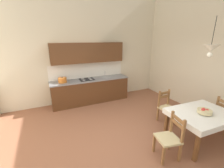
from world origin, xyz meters
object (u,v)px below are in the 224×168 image
(pendant_lamp, at_px, (211,48))
(dining_chair_tv_side, at_px, (170,138))
(kitchen_cabinetry, at_px, (90,80))
(dining_table, at_px, (201,117))
(fruit_bowl, at_px, (204,111))
(dining_chair_kitchen_side, at_px, (167,108))

(pendant_lamp, bearing_deg, dining_chair_tv_side, -169.88)
(kitchen_cabinetry, bearing_deg, dining_chair_tv_side, -79.94)
(kitchen_cabinetry, relative_size, dining_table, 2.02)
(kitchen_cabinetry, bearing_deg, fruit_bowl, -64.89)
(dining_chair_tv_side, bearing_deg, fruit_bowl, 0.56)
(dining_chair_kitchen_side, height_order, pendant_lamp, pendant_lamp)
(dining_table, bearing_deg, pendant_lamp, 65.03)
(dining_chair_tv_side, height_order, fruit_bowl, dining_chair_tv_side)
(dining_table, height_order, fruit_bowl, fruit_bowl)
(dining_chair_kitchen_side, bearing_deg, dining_table, -86.56)
(kitchen_cabinetry, xyz_separation_m, dining_table, (1.61, -3.32, -0.22))
(pendant_lamp, bearing_deg, kitchen_cabinetry, 117.57)
(pendant_lamp, bearing_deg, dining_chair_kitchen_side, 97.74)
(dining_chair_kitchen_side, distance_m, fruit_bowl, 1.11)
(dining_chair_tv_side, xyz_separation_m, pendant_lamp, (1.07, 0.19, 1.71))
(kitchen_cabinetry, xyz_separation_m, pendant_lamp, (1.67, -3.19, 1.30))
(dining_chair_tv_side, xyz_separation_m, fruit_bowl, (0.98, 0.01, 0.37))
(kitchen_cabinetry, xyz_separation_m, fruit_bowl, (1.58, -3.37, -0.04))
(dining_chair_kitchen_side, bearing_deg, dining_chair_tv_side, -132.11)
(fruit_bowl, bearing_deg, dining_chair_kitchen_side, 91.70)
(dining_chair_kitchen_side, xyz_separation_m, dining_chair_tv_side, (-0.95, -1.05, 0.00))
(dining_chair_kitchen_side, height_order, dining_chair_tv_side, same)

